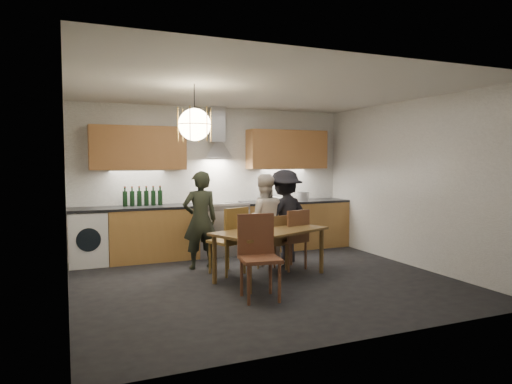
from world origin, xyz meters
name	(u,v)px	position (x,y,z in m)	size (l,w,h in m)	color
ground	(265,281)	(0.00, 0.00, 0.00)	(5.00, 5.00, 0.00)	black
room_shell	(265,157)	(0.00, 0.00, 1.71)	(5.02, 4.52, 2.61)	white
counter_run	(221,229)	(0.02, 1.95, 0.45)	(5.00, 0.62, 0.90)	tan
range_stove	(220,229)	(0.00, 1.94, 0.44)	(0.90, 0.60, 0.92)	silver
wall_fixtures	(218,148)	(0.00, 2.07, 1.87)	(4.30, 0.54, 1.10)	#C08249
pendant_lamp	(195,125)	(-1.00, -0.10, 2.10)	(0.43, 0.43, 0.70)	black
dining_table	(270,235)	(0.13, 0.10, 0.61)	(1.81, 1.37, 0.69)	brown
chair_back_left	(231,236)	(-0.31, 0.50, 0.56)	(0.58, 0.58, 0.98)	brown
chair_back_mid	(275,239)	(0.38, 0.48, 0.48)	(0.44, 0.44, 0.84)	brown
chair_back_right	(294,235)	(0.66, 0.41, 0.53)	(0.50, 0.50, 0.92)	brown
chair_front	(258,250)	(-0.38, -0.65, 0.58)	(0.51, 0.51, 1.01)	#5A311E
person_left	(200,220)	(-0.62, 1.05, 0.75)	(0.54, 0.36, 1.49)	black
person_mid	(264,220)	(0.38, 0.91, 0.72)	(0.70, 0.55, 1.44)	beige
person_right	(285,216)	(0.78, 0.96, 0.75)	(0.97, 0.56, 1.50)	black
mixing_bowl	(275,199)	(1.03, 1.87, 0.94)	(0.33, 0.33, 0.08)	silver
stock_pot	(303,196)	(1.64, 1.92, 0.98)	(0.22, 0.22, 0.15)	#B3B2B6
wine_bottles	(143,196)	(-1.32, 2.05, 1.06)	(0.65, 0.08, 0.32)	black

